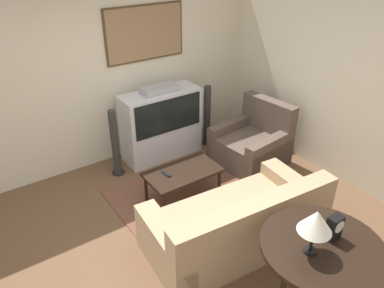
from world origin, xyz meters
name	(u,v)px	position (x,y,z in m)	size (l,w,h in m)	color
ground_plane	(178,235)	(0.00, 0.00, 0.00)	(12.00, 12.00, 0.00)	brown
wall_back	(97,77)	(0.02, 2.13, 1.36)	(12.00, 0.10, 2.70)	beige
wall_right	(338,85)	(2.63, 0.00, 1.35)	(0.06, 12.00, 2.70)	beige
area_rug	(191,194)	(0.58, 0.57, 0.01)	(2.03, 1.53, 0.01)	brown
tv	(161,124)	(0.81, 1.72, 0.56)	(1.24, 0.49, 1.18)	silver
couch	(237,224)	(0.49, -0.49, 0.29)	(2.09, 1.16, 0.83)	tan
armchair	(252,144)	(1.86, 0.76, 0.30)	(1.06, 1.03, 0.96)	brown
coffee_table	(183,174)	(0.45, 0.57, 0.39)	(0.98, 0.55, 0.44)	black
console_table	(322,252)	(0.52, -1.56, 0.74)	(1.09, 1.09, 0.81)	black
table_lamp	(316,222)	(0.36, -1.54, 1.14)	(0.28, 0.28, 0.44)	black
mantel_clock	(334,228)	(0.65, -1.54, 0.93)	(0.14, 0.10, 0.24)	black
remote	(166,174)	(0.23, 0.62, 0.45)	(0.06, 0.16, 0.02)	black
speaker_tower_left	(115,145)	(-0.02, 1.63, 0.49)	(0.19, 0.19, 1.03)	black
speaker_tower_right	(207,117)	(1.63, 1.63, 0.49)	(0.19, 0.19, 1.03)	black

